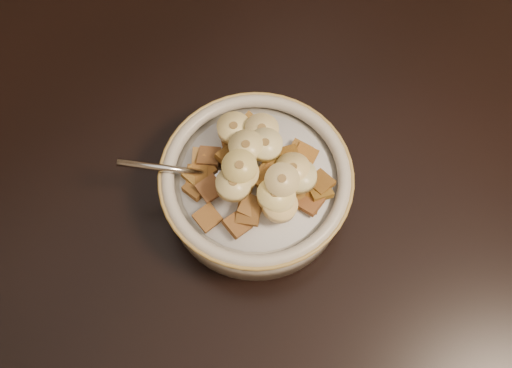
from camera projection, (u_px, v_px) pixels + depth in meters
floor at (286, 264)px, 1.36m from camera, size 4.00×4.50×0.10m
table at (320, 70)px, 0.65m from camera, size 1.44×0.96×0.04m
cereal_bowl at (256, 188)px, 0.55m from camera, size 0.17×0.17×0.04m
milk at (256, 179)px, 0.53m from camera, size 0.14×0.14×0.00m
spoon at (226, 176)px, 0.52m from camera, size 0.05×0.05×0.01m
cereal_square_0 at (243, 181)px, 0.51m from camera, size 0.03×0.03×0.01m
cereal_square_1 at (230, 157)px, 0.52m from camera, size 0.02×0.02×0.01m
cereal_square_2 at (238, 224)px, 0.50m from camera, size 0.02×0.02×0.01m
cereal_square_3 at (203, 159)px, 0.53m from camera, size 0.03×0.03×0.01m
cereal_square_4 at (310, 202)px, 0.51m from camera, size 0.03×0.03×0.01m
cereal_square_5 at (235, 138)px, 0.54m from camera, size 0.03×0.03×0.01m
cereal_square_6 at (269, 178)px, 0.50m from camera, size 0.02×0.02×0.01m
cereal_square_7 at (248, 214)px, 0.50m from camera, size 0.03×0.03×0.01m
cereal_square_8 at (198, 175)px, 0.52m from camera, size 0.03×0.03×0.01m
cereal_square_9 at (240, 136)px, 0.53m from camera, size 0.03×0.03×0.01m
cereal_square_10 at (197, 188)px, 0.52m from camera, size 0.02×0.02×0.01m
cereal_square_11 at (300, 151)px, 0.53m from camera, size 0.03×0.03×0.01m
cereal_square_12 at (309, 201)px, 0.51m from camera, size 0.03×0.03×0.01m
cereal_square_13 at (273, 164)px, 0.51m from camera, size 0.03×0.03×0.01m
cereal_square_14 at (266, 178)px, 0.50m from camera, size 0.03×0.03×0.01m
cereal_square_15 at (210, 189)px, 0.51m from camera, size 0.02×0.02×0.01m
cereal_square_16 at (196, 175)px, 0.52m from camera, size 0.02×0.02×0.01m
cereal_square_17 at (209, 157)px, 0.53m from camera, size 0.03×0.03×0.01m
cereal_square_18 at (305, 156)px, 0.53m from camera, size 0.03×0.03×0.01m
cereal_square_19 at (249, 125)px, 0.54m from camera, size 0.02×0.02×0.01m
cereal_square_20 at (203, 169)px, 0.52m from camera, size 0.02×0.02×0.01m
cereal_square_21 at (288, 156)px, 0.52m from camera, size 0.03×0.03×0.01m
cereal_square_22 at (233, 144)px, 0.53m from camera, size 0.03×0.03×0.01m
cereal_square_23 at (321, 183)px, 0.52m from camera, size 0.02×0.02×0.01m
cereal_square_24 at (319, 190)px, 0.51m from camera, size 0.03×0.03×0.01m
cereal_square_25 at (207, 218)px, 0.51m from camera, size 0.02×0.02×0.01m
cereal_square_26 at (278, 205)px, 0.50m from camera, size 0.03×0.03×0.01m
cereal_square_27 at (304, 190)px, 0.52m from camera, size 0.03×0.03×0.01m
cereal_square_28 at (251, 207)px, 0.50m from camera, size 0.03×0.03×0.01m
cereal_square_29 at (249, 129)px, 0.54m from camera, size 0.03×0.03×0.01m
banana_slice_0 at (241, 173)px, 0.50m from camera, size 0.04×0.04×0.01m
banana_slice_1 at (299, 177)px, 0.50m from camera, size 0.04×0.04×0.02m
banana_slice_2 at (234, 128)px, 0.52m from camera, size 0.04×0.04×0.01m
banana_slice_3 at (280, 205)px, 0.50m from camera, size 0.03×0.03×0.01m
banana_slice_4 at (246, 147)px, 0.51m from camera, size 0.04×0.04×0.01m
banana_slice_5 at (262, 130)px, 0.52m from camera, size 0.04×0.04×0.01m
banana_slice_6 at (278, 197)px, 0.50m from camera, size 0.04×0.04×0.01m
banana_slice_7 at (282, 181)px, 0.50m from camera, size 0.04×0.04×0.02m
banana_slice_8 at (240, 167)px, 0.49m from camera, size 0.04×0.04×0.01m
banana_slice_9 at (275, 195)px, 0.50m from camera, size 0.04×0.04×0.01m
banana_slice_10 at (265, 145)px, 0.51m from camera, size 0.04×0.04×0.01m
banana_slice_11 at (233, 184)px, 0.49m from camera, size 0.04×0.04×0.01m
banana_slice_12 at (293, 169)px, 0.51m from camera, size 0.04×0.04×0.02m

